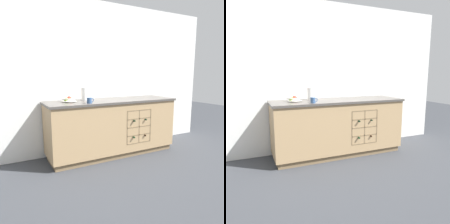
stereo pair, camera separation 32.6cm
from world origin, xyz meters
TOP-DOWN VIEW (x-y plane):
  - ground_plane at (0.00, 0.00)m, footprint 14.00×14.00m
  - back_wall at (0.00, 0.39)m, footprint 4.55×0.06m
  - kitchen_island at (0.00, -0.00)m, footprint 2.19×0.69m
  - fruit_bowl at (-0.71, 0.07)m, footprint 0.25×0.25m
  - white_pitcher at (-0.42, 0.14)m, footprint 0.18×0.12m
  - ceramic_mug at (-0.49, -0.22)m, footprint 0.11×0.07m

SIDE VIEW (x-z plane):
  - ground_plane at x=0.00m, z-range 0.00..0.00m
  - kitchen_island at x=0.00m, z-range 0.01..0.93m
  - fruit_bowl at x=-0.71m, z-range 0.93..1.01m
  - ceramic_mug at x=-0.49m, z-range 0.93..1.01m
  - white_pitcher at x=-0.42m, z-range 0.93..1.14m
  - back_wall at x=0.00m, z-range 0.00..2.55m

